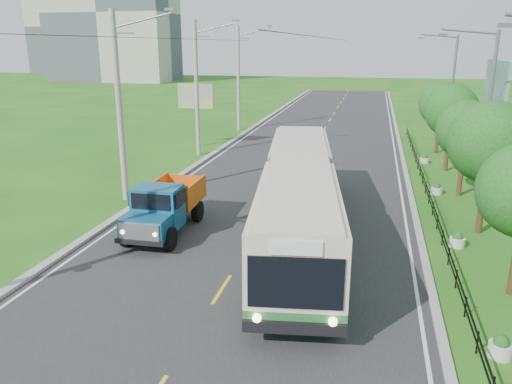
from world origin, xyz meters
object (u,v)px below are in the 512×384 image
(planter_front, at_px, (501,347))
(planter_mid, at_px, (437,189))
(billboard_right, at_px, (495,92))
(dump_truck, at_px, (165,204))
(planter_near, at_px, (457,240))
(bus, at_px, (299,192))
(planter_far, at_px, (424,159))
(pole_mid, at_px, (197,88))
(tree_fourth, at_px, (466,133))
(tree_third, at_px, (490,146))
(tree_fifth, at_px, (452,114))
(streetlight_mid, at_px, (485,109))
(billboard_left, at_px, (196,100))
(pole_near, at_px, (120,107))
(pole_far, at_px, (239,78))
(streetlight_far, at_px, (450,88))
(tree_back, at_px, (441,106))

(planter_front, height_order, planter_mid, same)
(billboard_right, xyz_separation_m, dump_truck, (-16.43, -15.20, -4.00))
(planter_near, distance_m, bus, 7.02)
(planter_far, distance_m, bus, 17.75)
(pole_mid, height_order, tree_fourth, pole_mid)
(tree_third, height_order, tree_fifth, tree_third)
(bus, bearing_deg, billboard_right, 45.85)
(streetlight_mid, bearing_deg, pole_mid, 159.68)
(planter_far, bearing_deg, streetlight_mid, -75.68)
(streetlight_mid, distance_m, billboard_left, 22.51)
(pole_near, distance_m, tree_fifth, 21.31)
(pole_far, xyz_separation_m, planter_near, (16.86, -27.00, -4.81))
(dump_truck, bearing_deg, billboard_left, 104.36)
(tree_third, xyz_separation_m, tree_fifth, (-0.00, 12.00, -0.13))
(planter_far, bearing_deg, bus, -112.56)
(billboard_left, xyz_separation_m, bus, (11.32, -18.31, -1.80))
(pole_near, xyz_separation_m, tree_fourth, (18.12, 5.14, -1.51))
(planter_front, distance_m, planter_mid, 16.00)
(pole_near, xyz_separation_m, bus, (10.08, -3.31, -3.02))
(planter_mid, distance_m, bus, 10.87)
(pole_mid, xyz_separation_m, bus, (10.08, -15.31, -3.02))
(pole_near, xyz_separation_m, dump_truck, (4.13, -4.20, -3.75))
(planter_front, bearing_deg, planter_mid, 90.00)
(tree_fifth, relative_size, planter_front, 8.66)
(streetlight_far, distance_m, planter_mid, 14.88)
(tree_fourth, xyz_separation_m, planter_near, (-1.26, -8.14, -3.30))
(planter_mid, bearing_deg, pole_mid, 157.46)
(billboard_right, bearing_deg, tree_third, -101.64)
(billboard_left, distance_m, bus, 21.60)
(pole_near, relative_size, planter_far, 14.93)
(streetlight_far, height_order, billboard_right, streetlight_far)
(billboard_right, distance_m, bus, 18.04)
(pole_near, height_order, tree_fifth, pole_near)
(pole_mid, distance_m, bus, 18.58)
(planter_near, height_order, billboard_right, billboard_right)
(bus, bearing_deg, planter_mid, 42.86)
(pole_far, height_order, tree_fifth, pole_far)
(tree_fourth, xyz_separation_m, billboard_left, (-19.36, 9.86, 0.28))
(billboard_right, bearing_deg, streetlight_mid, -105.44)
(streetlight_mid, distance_m, dump_truck, 17.76)
(streetlight_mid, distance_m, streetlight_far, 14.00)
(planter_front, distance_m, planter_far, 24.00)
(tree_third, height_order, streetlight_mid, streetlight_mid)
(tree_fourth, relative_size, tree_back, 0.98)
(pole_mid, relative_size, planter_front, 14.93)
(pole_mid, height_order, streetlight_far, pole_mid)
(planter_near, xyz_separation_m, billboard_left, (-18.10, 18.00, 3.58))
(streetlight_far, xyz_separation_m, billboard_left, (-20.14, -4.00, -1.04))
(dump_truck, bearing_deg, streetlight_far, 56.24)
(pole_far, xyz_separation_m, streetlight_far, (18.90, -5.00, -0.19))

